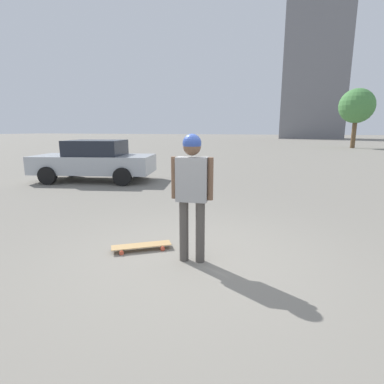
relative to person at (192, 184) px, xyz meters
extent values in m
plane|color=gray|center=(0.00, 0.00, -1.11)|extent=(220.00, 220.00, 0.00)
cylinder|color=#4C4742|center=(-0.01, 0.12, -0.67)|extent=(0.13, 0.13, 0.88)
cylinder|color=#4C4742|center=(0.01, -0.12, -0.67)|extent=(0.13, 0.13, 0.88)
cube|color=#999999|center=(0.00, 0.00, 0.07)|extent=(0.24, 0.44, 0.61)
cylinder|color=brown|center=(-0.02, 0.25, 0.08)|extent=(0.08, 0.08, 0.58)
cylinder|color=brown|center=(0.02, -0.25, 0.08)|extent=(0.08, 0.08, 0.58)
sphere|color=brown|center=(0.00, 0.00, 0.51)|extent=(0.24, 0.24, 0.24)
sphere|color=#2D4799|center=(0.00, 0.00, 0.55)|extent=(0.25, 0.25, 0.25)
cube|color=tan|center=(0.14, 0.87, -1.04)|extent=(0.68, 0.89, 0.01)
cylinder|color=#D14C33|center=(-0.13, 1.07, -1.08)|extent=(0.06, 0.07, 0.07)
cylinder|color=#D14C33|center=(0.07, 1.20, -1.08)|extent=(0.06, 0.07, 0.07)
cylinder|color=#D14C33|center=(0.21, 0.54, -1.08)|extent=(0.06, 0.07, 0.07)
cylinder|color=#D14C33|center=(0.41, 0.68, -1.08)|extent=(0.06, 0.07, 0.07)
cube|color=#ADB2B7|center=(5.45, 5.46, -0.49)|extent=(2.70, 4.50, 0.63)
cube|color=#1E232D|center=(5.47, 5.35, 0.09)|extent=(2.00, 2.21, 0.54)
cylinder|color=black|center=(4.28, 6.52, -0.81)|extent=(0.33, 0.64, 0.61)
cylinder|color=black|center=(6.03, 6.93, -0.81)|extent=(0.33, 0.64, 0.61)
cylinder|color=black|center=(4.87, 3.98, -0.81)|extent=(0.33, 0.64, 0.61)
cylinder|color=black|center=(6.61, 4.39, -0.81)|extent=(0.33, 0.64, 0.61)
cube|color=slate|center=(63.82, -5.29, 16.40)|extent=(8.18, 11.97, 35.04)
cylinder|color=brown|center=(30.12, -7.40, 0.36)|extent=(0.43, 0.43, 2.94)
sphere|color=#478442|center=(30.12, -7.40, 3.00)|extent=(3.33, 3.33, 3.33)
camera|label=1|loc=(-3.81, -1.21, 0.73)|focal=28.00mm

